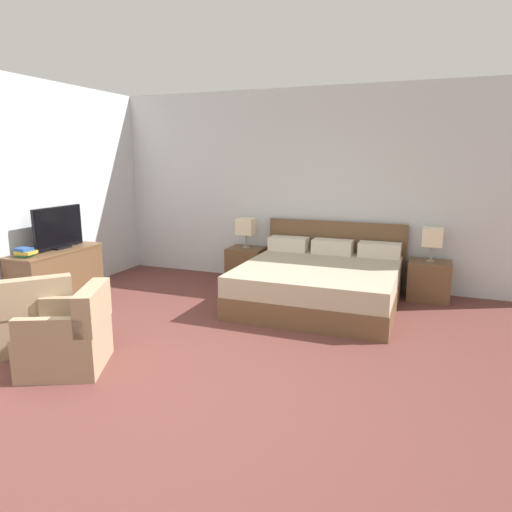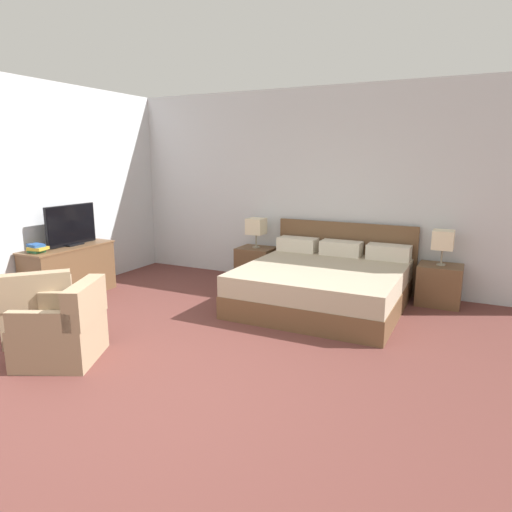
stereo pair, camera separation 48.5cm
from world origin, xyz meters
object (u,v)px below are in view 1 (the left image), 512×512
Objects in this scene: nightstand_left at (246,264)px; dresser at (57,275)px; tv at (58,228)px; book_blue_cover at (26,253)px; table_lamp_left at (246,227)px; armchair_companion at (70,338)px; nightstand_right at (429,280)px; table_lamp_right at (432,237)px; bed at (320,282)px; book_red_cover at (24,255)px; armchair_by_window at (37,318)px; book_small_top at (24,249)px.

nightstand_left is 0.42× the size of dresser.
tv is 4.01× the size of book_blue_cover.
nightstand_left is 0.59m from table_lamp_left.
nightstand_right is at bearing 48.13° from armchair_companion.
book_blue_cover reaches higher than nightstand_right.
dresser is (-1.94, -1.88, 0.10)m from nightstand_left.
table_lamp_right is at bearing 22.19° from dresser.
bed is 2.23× the size of armchair_companion.
bed is 10.03× the size of book_blue_cover.
bed is at bearing 19.65° from dresser.
table_lamp_left reaches higher than bed.
book_red_cover is (-1.96, -2.35, -0.13)m from table_lamp_left.
armchair_by_window is at bearing 157.45° from armchair_companion.
tv is (-1.94, -1.79, 0.71)m from nightstand_left.
nightstand_right is 2.92× the size of book_red_cover.
tv is at bearing -137.34° from table_lamp_left.
book_blue_cover is at bearing -152.91° from nightstand_right.
bed is 4.47× the size of table_lamp_left.
dresser is at bearing 92.06° from book_blue_cover.
book_blue_cover is 0.22× the size of armchair_companion.
dresser is at bearing -157.81° from table_lamp_right.
armchair_companion is at bearing -131.87° from nightstand_right.
armchair_by_window is (-3.72, -3.09, -0.57)m from table_lamp_right.
book_red_cover is 0.92× the size of book_blue_cover.
table_lamp_right is 2.24× the size of book_blue_cover.
table_lamp_right is at bearing 21.20° from tv.
table_lamp_right is 0.50× the size of armchair_companion.
dresser is (-3.28, -1.17, 0.08)m from bed.
dresser is at bearing -135.92° from table_lamp_left.
nightstand_right is at bearing -0.03° from table_lamp_left.
dresser reaches higher than nightstand_right.
book_small_top reaches higher than armchair_companion.
book_red_cover is (-4.63, -2.35, -0.13)m from table_lamp_right.
table_lamp_right reaches higher than bed.
nightstand_left is at bearing -179.97° from table_lamp_right.
book_small_top is at bearing -153.05° from table_lamp_right.
book_blue_cover reaches higher than armchair_by_window.
armchair_by_window is at bearing -53.60° from dresser.
dresser is 1.58× the size of tv.
nightstand_left is 0.67× the size of tv.
tv is 0.89× the size of armchair_companion.
dresser is 6.90× the size of book_red_cover.
table_lamp_left is 2.67m from table_lamp_right.
book_small_top is at bearing -91.75° from dresser.
nightstand_left is 3.08m from book_blue_cover.
bed is 10.96× the size of book_red_cover.
nightstand_left is at bearing 71.16° from armchair_by_window.
table_lamp_left reaches higher than dresser.
table_lamp_left is 2.75m from dresser.
nightstand_left and nightstand_right have the same top height.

